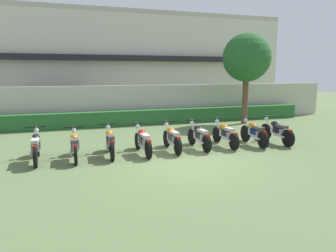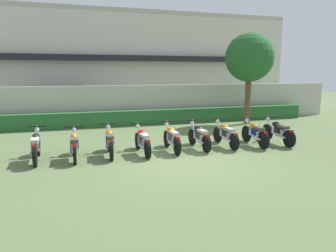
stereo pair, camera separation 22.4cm
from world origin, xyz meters
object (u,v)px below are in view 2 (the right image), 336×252
(parked_car, at_px, (62,103))
(motorcycle_in_row_8, at_px, (278,131))
(motorcycle_in_row_0, at_px, (36,146))
(motorcycle_in_row_7, at_px, (255,133))
(tree_near_inspector, at_px, (249,58))
(motorcycle_in_row_6, at_px, (226,134))
(motorcycle_in_row_2, at_px, (110,141))
(motorcycle_in_row_5, at_px, (199,136))
(motorcycle_in_row_3, at_px, (142,140))
(motorcycle_in_row_4, at_px, (172,138))
(motorcycle_in_row_1, at_px, (74,145))

(parked_car, bearing_deg, motorcycle_in_row_8, -53.12)
(motorcycle_in_row_0, relative_size, motorcycle_in_row_7, 1.05)
(tree_near_inspector, height_order, motorcycle_in_row_7, tree_near_inspector)
(parked_car, bearing_deg, motorcycle_in_row_6, -61.14)
(tree_near_inspector, xyz_separation_m, motorcycle_in_row_6, (-3.44, -4.28, -2.86))
(motorcycle_in_row_2, bearing_deg, motorcycle_in_row_6, -85.95)
(tree_near_inspector, xyz_separation_m, motorcycle_in_row_5, (-4.46, -4.31, -2.86))
(motorcycle_in_row_2, xyz_separation_m, motorcycle_in_row_7, (5.17, -0.10, -0.00))
(motorcycle_in_row_3, relative_size, motorcycle_in_row_5, 1.02)
(motorcycle_in_row_4, bearing_deg, motorcycle_in_row_7, -90.45)
(parked_car, bearing_deg, motorcycle_in_row_4, -71.70)
(motorcycle_in_row_6, bearing_deg, motorcycle_in_row_4, 92.71)
(motorcycle_in_row_2, distance_m, motorcycle_in_row_8, 6.15)
(motorcycle_in_row_8, bearing_deg, motorcycle_in_row_3, 90.71)
(motorcycle_in_row_4, relative_size, motorcycle_in_row_6, 0.95)
(parked_car, bearing_deg, motorcycle_in_row_2, -84.06)
(motorcycle_in_row_6, distance_m, motorcycle_in_row_7, 1.10)
(motorcycle_in_row_7, bearing_deg, motorcycle_in_row_4, 91.28)
(motorcycle_in_row_8, bearing_deg, motorcycle_in_row_5, 88.53)
(motorcycle_in_row_1, bearing_deg, motorcycle_in_row_4, -86.92)
(motorcycle_in_row_2, bearing_deg, motorcycle_in_row_4, -86.82)
(motorcycle_in_row_3, height_order, motorcycle_in_row_8, motorcycle_in_row_8)
(motorcycle_in_row_3, distance_m, motorcycle_in_row_4, 1.02)
(tree_near_inspector, distance_m, motorcycle_in_row_2, 9.14)
(parked_car, distance_m, tree_near_inspector, 10.37)
(motorcycle_in_row_2, height_order, motorcycle_in_row_4, motorcycle_in_row_2)
(parked_car, distance_m, motorcycle_in_row_8, 11.75)
(motorcycle_in_row_0, distance_m, motorcycle_in_row_3, 3.20)
(motorcycle_in_row_6, height_order, motorcycle_in_row_7, motorcycle_in_row_7)
(motorcycle_in_row_0, relative_size, motorcycle_in_row_5, 1.06)
(motorcycle_in_row_0, relative_size, motorcycle_in_row_1, 1.09)
(tree_near_inspector, distance_m, motorcycle_in_row_6, 6.19)
(motorcycle_in_row_0, height_order, motorcycle_in_row_8, motorcycle_in_row_0)
(motorcycle_in_row_1, relative_size, motorcycle_in_row_2, 0.96)
(motorcycle_in_row_8, bearing_deg, motorcycle_in_row_0, 90.09)
(parked_car, xyz_separation_m, motorcycle_in_row_5, (4.61, -8.73, -0.50))
(motorcycle_in_row_0, distance_m, motorcycle_in_row_4, 4.22)
(motorcycle_in_row_2, relative_size, motorcycle_in_row_6, 0.97)
(parked_car, distance_m, motorcycle_in_row_1, 8.89)
(motorcycle_in_row_6, distance_m, motorcycle_in_row_8, 2.07)
(tree_near_inspector, height_order, motorcycle_in_row_0, tree_near_inspector)
(tree_near_inspector, xyz_separation_m, motorcycle_in_row_4, (-5.46, -4.34, -2.86))
(motorcycle_in_row_1, xyz_separation_m, motorcycle_in_row_5, (4.13, 0.14, 0.00))
(motorcycle_in_row_0, height_order, motorcycle_in_row_1, motorcycle_in_row_0)
(motorcycle_in_row_0, distance_m, motorcycle_in_row_2, 2.16)
(motorcycle_in_row_2, relative_size, motorcycle_in_row_5, 1.01)
(motorcycle_in_row_0, bearing_deg, motorcycle_in_row_8, -91.95)
(tree_near_inspector, bearing_deg, motorcycle_in_row_5, -136.01)
(motorcycle_in_row_7, bearing_deg, motorcycle_in_row_3, 92.71)
(tree_near_inspector, relative_size, motorcycle_in_row_2, 2.46)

